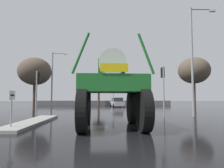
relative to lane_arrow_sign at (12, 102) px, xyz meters
name	(u,v)px	position (x,y,z in m)	size (l,w,h in m)	color
ground_plane	(104,111)	(4.36, 12.76, -1.35)	(120.00, 120.00, 0.00)	black
median_island	(32,122)	(0.15, 2.38, -1.27)	(1.32, 7.05, 0.15)	gray
lane_arrow_sign	(12,102)	(0.00, 0.00, 0.00)	(0.07, 0.60, 1.74)	#99999E
oversize_sprayer	(111,89)	(4.89, 0.59, 0.67)	(3.74, 5.25, 4.46)	black
sedan_ahead	(117,102)	(6.52, 23.16, -0.63)	(2.32, 4.30, 1.52)	#B7B7BF
traffic_signal_near_left	(37,84)	(-0.88, 5.99, 1.32)	(0.24, 0.54, 3.66)	gray
traffic_signal_near_right	(163,80)	(9.27, 5.99, 1.66)	(0.24, 0.54, 4.12)	gray
traffic_signal_far_left	(113,91)	(5.85, 22.12, 1.20)	(0.24, 0.55, 3.49)	gray
streetlight_near_right	(194,55)	(11.92, 6.04, 3.73)	(2.21, 0.24, 9.15)	gray
streetlight_far_left	(53,77)	(-2.62, 17.16, 3.03)	(2.10, 0.24, 7.82)	gray
bare_tree_left	(35,71)	(-4.55, 15.47, 3.55)	(4.17, 4.17, 6.69)	#473828
bare_tree_right	(194,71)	(15.44, 13.69, 3.51)	(3.79, 3.79, 6.48)	#473828
bare_tree_far_center	(99,84)	(3.19, 29.00, 2.86)	(2.67, 2.67, 5.44)	#473828
roadside_barrier	(105,103)	(4.36, 29.82, -0.90)	(27.00, 0.24, 0.90)	#59595B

